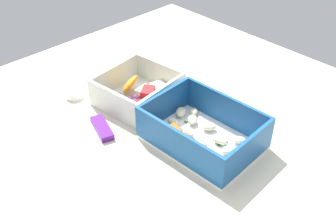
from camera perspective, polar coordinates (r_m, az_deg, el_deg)
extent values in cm
cube|color=beige|center=(78.61, 0.01, -0.85)|extent=(80.00, 80.00, 2.00)
cube|color=white|center=(71.40, 4.88, -4.21)|extent=(19.85, 14.81, 0.60)
cube|color=#19518C|center=(65.40, 11.35, -5.57)|extent=(1.28, 13.90, 6.12)
cube|color=#19518C|center=(74.08, -0.54, 0.98)|extent=(1.28, 13.90, 6.12)
cube|color=#19518C|center=(65.31, 1.32, -4.76)|extent=(18.00, 1.48, 6.12)
cube|color=#19518C|center=(73.59, 8.29, 0.26)|extent=(18.00, 1.48, 6.12)
ellipsoid|color=beige|center=(70.93, 10.11, -3.93)|extent=(2.68, 2.52, 1.10)
ellipsoid|color=beige|center=(68.46, 8.52, -5.40)|extent=(2.55, 2.91, 1.21)
ellipsoid|color=beige|center=(72.90, 5.84, -2.03)|extent=(3.22, 3.13, 1.32)
ellipsoid|color=beige|center=(76.58, 3.69, 0.07)|extent=(2.47, 2.46, 1.03)
ellipsoid|color=beige|center=(70.00, 7.25, -4.00)|extent=(2.87, 2.04, 1.42)
ellipsoid|color=beige|center=(74.28, 3.51, -1.08)|extent=(2.93, 3.07, 1.26)
ellipsoid|color=beige|center=(73.93, 0.73, -1.34)|extent=(2.32, 1.74, 1.09)
ellipsoid|color=beige|center=(75.95, 1.85, 0.00)|extent=(3.02, 3.30, 1.35)
ellipsoid|color=beige|center=(71.38, 2.99, -3.04)|extent=(2.25, 1.70, 1.05)
cube|color=#AD5B1E|center=(71.72, 0.69, -2.76)|extent=(3.08, 2.65, 1.46)
cube|color=brown|center=(65.39, 6.40, -7.69)|extent=(3.60, 3.66, 1.58)
cube|color=brown|center=(69.41, 1.89, -4.20)|extent=(3.24, 3.58, 1.75)
cube|color=brown|center=(68.37, 4.25, -5.40)|extent=(3.69, 3.49, 1.15)
cube|color=#387A33|center=(71.30, 10.97, -4.51)|extent=(0.60, 0.40, 0.20)
cube|color=#387A33|center=(71.55, 6.84, -3.84)|extent=(0.60, 0.40, 0.20)
cube|color=#387A33|center=(70.38, 7.25, -4.69)|extent=(0.60, 0.40, 0.20)
cube|color=#387A33|center=(71.22, 8.30, -4.21)|extent=(0.60, 0.40, 0.20)
cube|color=#387A33|center=(74.76, 2.39, -1.52)|extent=(0.60, 0.40, 0.20)
cube|color=silver|center=(81.65, -4.25, 1.76)|extent=(14.94, 15.79, 0.60)
cube|color=silver|center=(76.50, -0.85, 1.87)|extent=(2.40, 14.18, 5.25)
cube|color=silver|center=(83.86, -7.55, 4.94)|extent=(2.40, 14.18, 5.25)
cube|color=silver|center=(76.11, -7.80, 1.28)|extent=(12.02, 2.12, 5.25)
cube|color=silver|center=(84.30, -1.22, 5.46)|extent=(12.02, 2.12, 5.25)
ellipsoid|color=orange|center=(81.88, -5.39, 4.00)|extent=(5.35, 5.66, 4.42)
cube|color=#F4EACC|center=(78.82, -2.52, 1.32)|extent=(3.01, 3.02, 1.46)
cube|color=red|center=(81.25, -2.86, 2.72)|extent=(3.83, 4.05, 1.95)
cube|color=#F4EACC|center=(83.15, -1.42, 3.56)|extent=(2.61, 3.23, 1.76)
cube|color=#F4EACC|center=(81.23, -0.10, 2.57)|extent=(2.78, 2.29, 1.49)
sphere|color=#562D4C|center=(78.60, -4.75, 1.29)|extent=(1.88, 1.88, 1.88)
sphere|color=#562D4C|center=(79.27, -5.77, 1.56)|extent=(1.87, 1.87, 1.87)
sphere|color=#562D4C|center=(80.01, -4.61, 1.96)|extent=(1.78, 1.78, 1.78)
sphere|color=#562D4C|center=(78.81, -6.80, 1.30)|extent=(2.00, 2.00, 2.00)
cone|color=red|center=(76.82, -4.05, 0.54)|extent=(2.77, 2.77, 2.21)
sphere|color=navy|center=(82.43, -8.45, 2.44)|extent=(0.91, 0.91, 0.91)
sphere|color=navy|center=(80.92, -7.87, 1.90)|extent=(1.19, 1.19, 1.19)
sphere|color=navy|center=(80.15, -7.46, 1.48)|extent=(1.00, 1.00, 1.00)
sphere|color=navy|center=(81.07, -8.81, 1.85)|extent=(1.14, 1.14, 1.14)
sphere|color=navy|center=(81.72, -6.89, 2.34)|extent=(1.10, 1.10, 1.10)
sphere|color=navy|center=(80.71, -6.87, 1.89)|extent=(1.20, 1.20, 1.20)
cube|color=#51197A|center=(74.58, -9.37, -2.27)|extent=(7.40, 4.40, 1.20)
cylinder|color=white|center=(84.68, -13.31, 2.59)|extent=(3.67, 3.67, 1.59)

